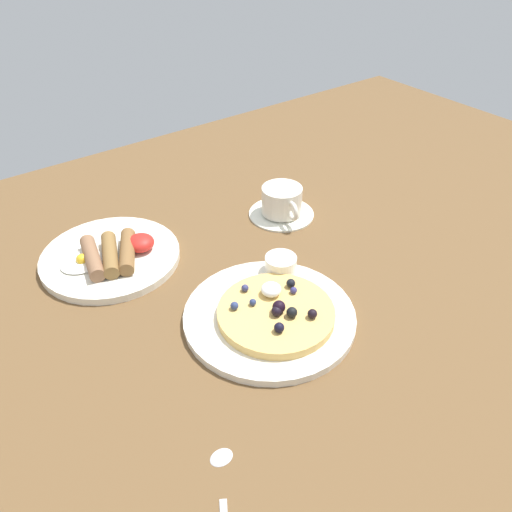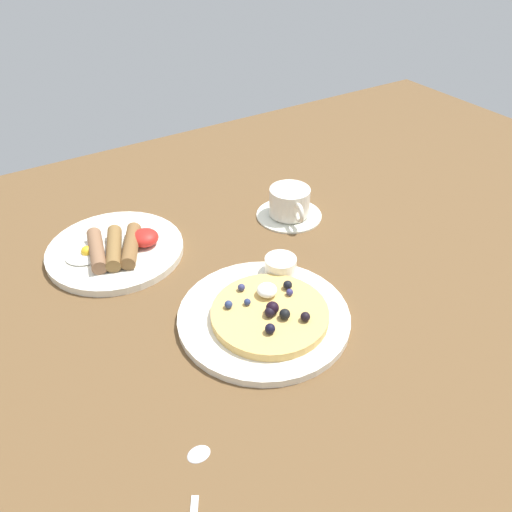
% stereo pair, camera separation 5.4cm
% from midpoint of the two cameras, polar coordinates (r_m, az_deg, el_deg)
% --- Properties ---
extents(ground_plane, '(1.98, 1.24, 0.03)m').
position_cam_midpoint_polar(ground_plane, '(0.86, 0.62, -4.03)').
color(ground_plane, brown).
extents(pancake_plate, '(0.26, 0.26, 0.01)m').
position_cam_midpoint_polar(pancake_plate, '(0.79, 2.83, -6.76)').
color(pancake_plate, white).
rests_on(pancake_plate, ground_plane).
extents(pancake_with_berries, '(0.18, 0.18, 0.03)m').
position_cam_midpoint_polar(pancake_with_berries, '(0.77, 3.56, -6.32)').
color(pancake_with_berries, '#DDB05D').
rests_on(pancake_with_berries, pancake_plate).
extents(syrup_ramekin, '(0.05, 0.05, 0.03)m').
position_cam_midpoint_polar(syrup_ramekin, '(0.85, 4.52, -1.07)').
color(syrup_ramekin, white).
rests_on(syrup_ramekin, pancake_plate).
extents(breakfast_plate, '(0.24, 0.24, 0.01)m').
position_cam_midpoint_polar(breakfast_plate, '(0.94, -13.64, 0.58)').
color(breakfast_plate, white).
rests_on(breakfast_plate, ground_plane).
extents(fried_breakfast, '(0.16, 0.13, 0.03)m').
position_cam_midpoint_polar(fried_breakfast, '(0.92, -13.42, 1.01)').
color(fried_breakfast, brown).
rests_on(fried_breakfast, breakfast_plate).
extents(coffee_saucer, '(0.13, 0.13, 0.01)m').
position_cam_midpoint_polar(coffee_saucer, '(1.03, 5.16, 4.55)').
color(coffee_saucer, white).
rests_on(coffee_saucer, ground_plane).
extents(coffee_cup, '(0.08, 0.11, 0.05)m').
position_cam_midpoint_polar(coffee_cup, '(1.01, 5.28, 6.00)').
color(coffee_cup, white).
rests_on(coffee_cup, coffee_saucer).
extents(teaspoon, '(0.10, 0.14, 0.01)m').
position_cam_midpoint_polar(teaspoon, '(0.63, -3.96, -23.95)').
color(teaspoon, silver).
rests_on(teaspoon, ground_plane).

